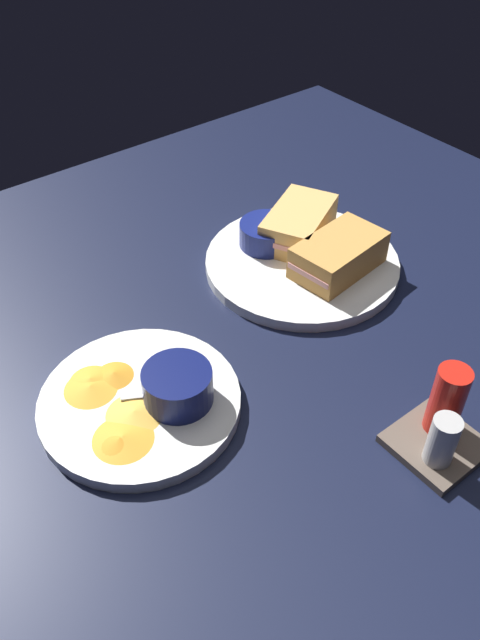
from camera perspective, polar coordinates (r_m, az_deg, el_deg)
ground_plane at (r=86.57cm, az=5.18°, el=-0.36°), size 110.00×110.00×3.00cm
plate_sandwich_main at (r=93.29cm, az=5.50°, el=5.04°), size 27.73×27.73×1.60cm
sandwich_half_near at (r=90.08cm, az=8.73°, el=5.73°), size 14.03×9.17×4.80cm
sandwich_half_far at (r=95.71cm, az=5.22°, el=8.47°), size 15.04×12.71×4.80cm
ramekin_dark_sauce at (r=94.34cm, az=2.36°, el=7.71°), size 7.90×7.90×3.52cm
spoon_by_dark_ramekin at (r=92.88cm, az=5.51°, el=5.75°), size 4.58×9.81×0.80cm
plate_chips_companion at (r=74.44cm, az=-8.85°, el=-7.23°), size 22.95×22.95×1.60cm
ramekin_light_gravy at (r=71.52cm, az=-5.55°, el=-5.77°), size 7.85×7.85×4.20cm
spoon_by_gravy_ramekin at (r=73.46cm, az=-5.14°, el=-6.26°), size 9.32×6.13×0.80cm
plantain_chip_scatter at (r=72.93cm, az=-11.20°, el=-7.67°), size 11.37×17.40×0.60cm
condiment_caddy at (r=71.48cm, az=17.50°, el=-8.76°), size 9.00×9.00×9.50cm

